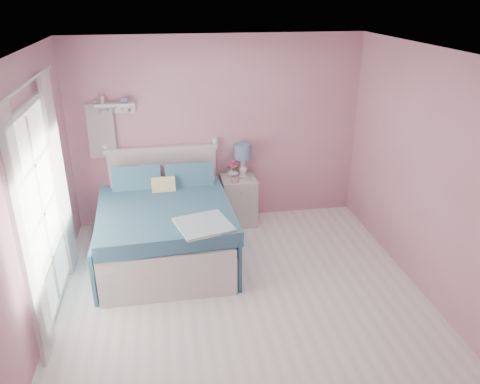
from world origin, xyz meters
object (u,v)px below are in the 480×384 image
object	(u,v)px
vase	(233,172)
teacup	(235,179)
bed	(166,227)
table_lamp	(243,154)
nightstand	(239,201)

from	to	relation	value
vase	teacup	distance (m)	0.18
bed	table_lamp	bearing A→B (deg)	33.07
nightstand	table_lamp	bearing A→B (deg)	44.76
bed	nightstand	distance (m)	1.28
nightstand	teacup	xyz separation A→B (m)	(-0.07, -0.13, 0.39)
nightstand	table_lamp	distance (m)	0.68
bed	vase	bearing A→B (deg)	36.07
bed	teacup	world-z (taller)	bed
teacup	table_lamp	bearing A→B (deg)	54.66
vase	bed	bearing A→B (deg)	-140.90
table_lamp	teacup	bearing A→B (deg)	-125.34
bed	teacup	size ratio (longest dim) A/B	18.59
nightstand	table_lamp	xyz separation A→B (m)	(0.07, 0.07, 0.67)
bed	table_lamp	world-z (taller)	table_lamp
nightstand	table_lamp	world-z (taller)	table_lamp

